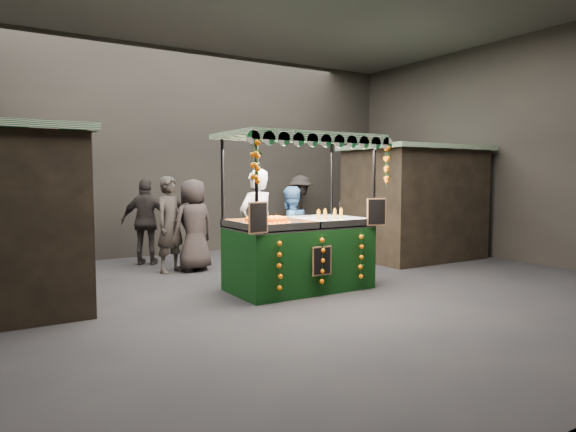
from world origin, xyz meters
TOP-DOWN VIEW (x-y plane):
  - ground at (0.00, 0.00)m, footprint 12.00×12.00m
  - market_hall at (0.00, 0.00)m, footprint 12.10×10.10m
  - neighbour_stall_right at (4.40, 1.50)m, footprint 3.00×2.20m
  - juice_stall at (0.30, 0.07)m, footprint 2.68×1.58m
  - vendor_grey at (-0.04, 1.01)m, footprint 0.84×0.65m
  - vendor_blue at (0.77, 1.17)m, footprint 0.86×0.68m
  - shopper_0 at (-1.05, 2.72)m, footprint 0.82×0.71m
  - shopper_1 at (3.88, 3.20)m, footprint 1.06×0.98m
  - shopper_2 at (-1.21, 3.84)m, footprint 1.17×0.95m
  - shopper_3 at (3.18, 4.51)m, footprint 1.41×1.37m
  - shopper_4 at (-0.62, 2.61)m, footprint 1.01×0.77m

SIDE VIEW (x-z plane):
  - ground at x=0.00m, z-range 0.00..0.00m
  - juice_stall at x=0.30m, z-range -0.49..2.10m
  - vendor_blue at x=0.77m, z-range 0.00..1.72m
  - shopper_1 at x=3.88m, z-range 0.00..1.74m
  - shopper_4 at x=-0.62m, z-range 0.00..1.85m
  - shopper_2 at x=-1.21m, z-range 0.00..1.87m
  - shopper_0 at x=-1.05m, z-range 0.00..1.91m
  - shopper_3 at x=3.18m, z-range 0.00..1.93m
  - vendor_grey at x=-0.04m, z-range 0.00..2.03m
  - neighbour_stall_right at x=4.40m, z-range 0.01..2.61m
  - market_hall at x=0.00m, z-range 0.86..5.91m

